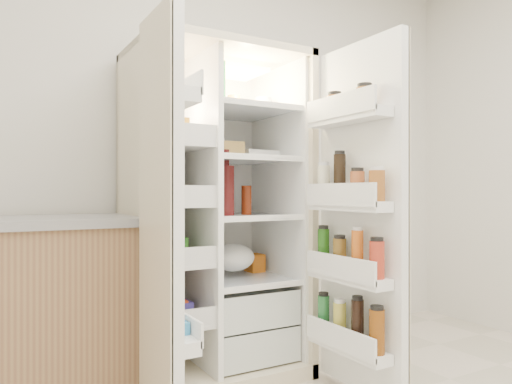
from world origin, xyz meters
TOP-DOWN VIEW (x-y plane):
  - wall_back at (0.00, 2.00)m, footprint 4.00×0.02m
  - refrigerator at (-0.17, 1.66)m, footprint 0.92×0.70m
  - freezer_door at (-0.68, 1.05)m, footprint 0.15×0.40m
  - fridge_door at (0.30, 0.96)m, footprint 0.17×0.58m
  - kitchen_counter at (-1.24, 1.64)m, footprint 1.23×0.66m

SIDE VIEW (x-z plane):
  - kitchen_counter at x=-1.24m, z-range 0.00..0.90m
  - refrigerator at x=-0.17m, z-range -0.16..1.64m
  - fridge_door at x=0.30m, z-range 0.01..1.73m
  - freezer_door at x=-0.68m, z-range 0.03..1.75m
  - wall_back at x=0.00m, z-range 0.00..2.70m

